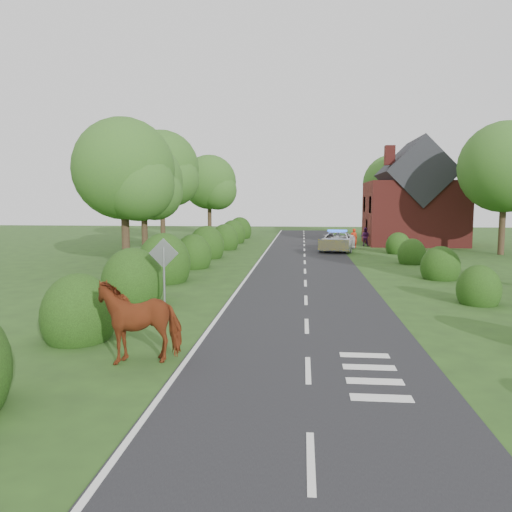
# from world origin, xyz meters

# --- Properties ---
(ground) EXTENTS (120.00, 120.00, 0.00)m
(ground) POSITION_xyz_m (0.00, 0.00, 0.00)
(ground) COLOR #26411A
(road) EXTENTS (6.00, 70.00, 0.02)m
(road) POSITION_xyz_m (0.00, 15.00, 0.01)
(road) COLOR black
(road) RESTS_ON ground
(road_markings) EXTENTS (4.96, 70.00, 0.01)m
(road_markings) POSITION_xyz_m (-1.60, 12.93, 0.03)
(road_markings) COLOR white
(road_markings) RESTS_ON road
(hedgerow_left) EXTENTS (2.75, 50.41, 3.00)m
(hedgerow_left) POSITION_xyz_m (-6.51, 11.69, 0.75)
(hedgerow_left) COLOR black
(hedgerow_left) RESTS_ON ground
(hedgerow_right) EXTENTS (2.10, 45.78, 2.10)m
(hedgerow_right) POSITION_xyz_m (6.60, 11.21, 0.55)
(hedgerow_right) COLOR black
(hedgerow_right) RESTS_ON ground
(tree_left_a) EXTENTS (5.74, 5.60, 8.38)m
(tree_left_a) POSITION_xyz_m (-9.75, 11.86, 5.34)
(tree_left_a) COLOR #332316
(tree_left_a) RESTS_ON ground
(tree_left_b) EXTENTS (5.74, 5.60, 8.07)m
(tree_left_b) POSITION_xyz_m (-11.25, 19.86, 5.04)
(tree_left_b) COLOR #332316
(tree_left_b) RESTS_ON ground
(tree_left_c) EXTENTS (6.97, 6.80, 10.22)m
(tree_left_c) POSITION_xyz_m (-12.70, 29.83, 6.53)
(tree_left_c) COLOR #332316
(tree_left_c) RESTS_ON ground
(tree_left_d) EXTENTS (6.15, 6.00, 8.89)m
(tree_left_d) POSITION_xyz_m (-10.23, 39.85, 5.64)
(tree_left_d) COLOR #332316
(tree_left_d) RESTS_ON ground
(tree_right_b) EXTENTS (6.56, 6.40, 9.40)m
(tree_right_b) POSITION_xyz_m (14.29, 21.84, 5.94)
(tree_right_b) COLOR #332316
(tree_right_b) RESTS_ON ground
(tree_right_c) EXTENTS (6.15, 6.00, 8.58)m
(tree_right_c) POSITION_xyz_m (9.27, 37.85, 5.34)
(tree_right_c) COLOR #332316
(tree_right_c) RESTS_ON ground
(road_sign) EXTENTS (1.06, 0.08, 2.53)m
(road_sign) POSITION_xyz_m (-5.00, 2.00, 1.65)
(road_sign) COLOR gray
(road_sign) RESTS_ON ground
(house) EXTENTS (8.00, 7.40, 9.17)m
(house) POSITION_xyz_m (9.49, 30.00, 3.79)
(house) COLOR maroon
(house) RESTS_ON ground
(cow) EXTENTS (2.59, 1.96, 1.63)m
(cow) POSITION_xyz_m (-4.06, -3.47, 0.82)
(cow) COLOR brown
(cow) RESTS_ON ground
(police_van) EXTENTS (3.28, 5.66, 1.62)m
(police_van) POSITION_xyz_m (2.50, 23.61, 0.74)
(police_van) COLOR white
(police_van) RESTS_ON ground
(pedestrian_red) EXTENTS (0.58, 0.40, 1.57)m
(pedestrian_red) POSITION_xyz_m (4.04, 26.45, 0.78)
(pedestrian_red) COLOR red
(pedestrian_red) RESTS_ON ground
(pedestrian_purple) EXTENTS (0.90, 0.79, 1.57)m
(pedestrian_purple) POSITION_xyz_m (5.17, 28.15, 0.79)
(pedestrian_purple) COLOR #4C1B54
(pedestrian_purple) RESTS_ON ground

